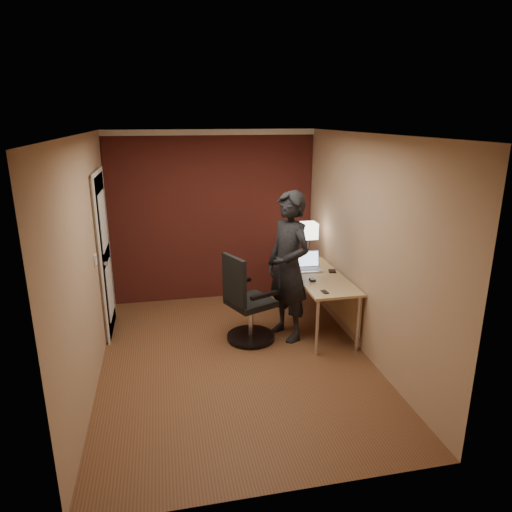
% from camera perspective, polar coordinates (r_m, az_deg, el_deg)
% --- Properties ---
extents(room, '(4.00, 4.00, 4.00)m').
position_cam_1_polar(room, '(6.31, -7.42, 5.01)').
color(room, brown).
rests_on(room, ground).
extents(desk, '(0.60, 1.50, 0.73)m').
position_cam_1_polar(desk, '(5.94, 8.51, -3.52)').
color(desk, tan).
rests_on(desk, ground).
extents(desk_lamp, '(0.22, 0.22, 0.54)m').
position_cam_1_polar(desk_lamp, '(6.38, 6.57, 3.12)').
color(desk_lamp, silver).
rests_on(desk_lamp, desk).
extents(laptop, '(0.35, 0.28, 0.23)m').
position_cam_1_polar(laptop, '(6.08, 6.52, -1.04)').
color(laptop, silver).
rests_on(laptop, desk).
extents(mouse, '(0.06, 0.10, 0.03)m').
position_cam_1_polar(mouse, '(5.66, 7.05, -2.95)').
color(mouse, black).
rests_on(mouse, desk).
extents(phone, '(0.07, 0.12, 0.01)m').
position_cam_1_polar(phone, '(5.32, 8.59, -4.45)').
color(phone, black).
rests_on(phone, desk).
extents(wallet, '(0.11, 0.13, 0.02)m').
position_cam_1_polar(wallet, '(6.02, 9.51, -1.87)').
color(wallet, black).
rests_on(wallet, desk).
extents(office_chair, '(0.65, 0.70, 1.09)m').
position_cam_1_polar(office_chair, '(5.56, -1.27, -6.11)').
color(office_chair, black).
rests_on(office_chair, ground).
extents(person, '(0.67, 0.79, 1.85)m').
position_cam_1_polar(person, '(5.54, 4.09, -1.35)').
color(person, black).
rests_on(person, ground).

